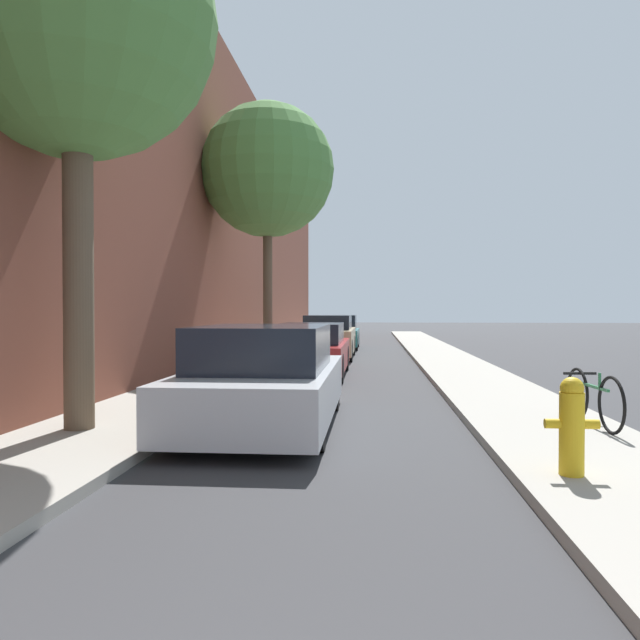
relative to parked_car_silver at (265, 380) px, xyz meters
name	(u,v)px	position (x,y,z in m)	size (l,w,h in m)	color
ground_plane	(350,371)	(0.90, 7.88, -0.66)	(120.00, 120.00, 0.00)	#333335
sidewalk_left	(244,367)	(-2.00, 7.88, -0.60)	(2.00, 52.00, 0.12)	#9E998E
sidewalk_right	(460,369)	(3.80, 7.88, -0.60)	(2.00, 52.00, 0.12)	#9E998E
building_facade_left	(195,191)	(-3.35, 7.88, 4.22)	(0.70, 52.00, 9.77)	brown
parked_car_silver	(265,380)	(0.00, 0.00, 0.00)	(1.90, 4.57, 1.42)	black
parked_car_red	(312,351)	(0.01, 6.39, -0.03)	(1.69, 4.68, 1.31)	black
parked_car_champagne	(329,337)	(0.03, 11.94, 0.04)	(1.68, 4.61, 1.45)	black
parked_car_teal	(338,333)	(0.04, 16.94, -0.01)	(1.75, 3.95, 1.41)	black
street_tree_near	(77,20)	(-2.24, -0.91, 4.64)	(3.54, 3.54, 6.99)	brown
street_tree_far	(268,171)	(-1.39, 8.14, 4.79)	(3.66, 3.66, 7.18)	brown
fire_hydrant	(572,425)	(3.32, -2.59, -0.08)	(0.48, 0.22, 0.90)	gold
bicycle	(593,398)	(4.36, -0.18, -0.18)	(0.44, 1.75, 0.72)	black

